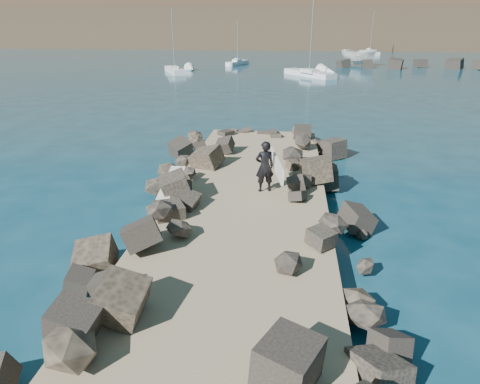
{
  "coord_description": "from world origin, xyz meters",
  "views": [
    {
      "loc": [
        1.52,
        -13.94,
        6.78
      ],
      "look_at": [
        0.0,
        -1.0,
        1.5
      ],
      "focal_mm": 32.0,
      "sensor_mm": 36.0,
      "label": 1
    }
  ],
  "objects_px": {
    "boat_imported": "(358,57)",
    "sailboat_b": "(237,63)",
    "surfboard_resting": "(172,186)",
    "surfer_with_board": "(266,166)"
  },
  "relations": [
    {
      "from": "surfer_with_board",
      "to": "sailboat_b",
      "type": "distance_m",
      "value": 54.99
    },
    {
      "from": "surfboard_resting",
      "to": "sailboat_b",
      "type": "height_order",
      "value": "sailboat_b"
    },
    {
      "from": "surfer_with_board",
      "to": "sailboat_b",
      "type": "bearing_deg",
      "value": 98.17
    },
    {
      "from": "boat_imported",
      "to": "sailboat_b",
      "type": "height_order",
      "value": "sailboat_b"
    },
    {
      "from": "surfboard_resting",
      "to": "surfer_with_board",
      "type": "xyz_separation_m",
      "value": [
        3.45,
        0.98,
        0.56
      ]
    },
    {
      "from": "boat_imported",
      "to": "sailboat_b",
      "type": "distance_m",
      "value": 19.11
    },
    {
      "from": "boat_imported",
      "to": "surfer_with_board",
      "type": "xyz_separation_m",
      "value": [
        -11.13,
        -56.68,
        0.32
      ]
    },
    {
      "from": "surfboard_resting",
      "to": "sailboat_b",
      "type": "relative_size",
      "value": 0.34
    },
    {
      "from": "surfboard_resting",
      "to": "boat_imported",
      "type": "height_order",
      "value": "boat_imported"
    },
    {
      "from": "surfboard_resting",
      "to": "sailboat_b",
      "type": "distance_m",
      "value": 55.58
    }
  ]
}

